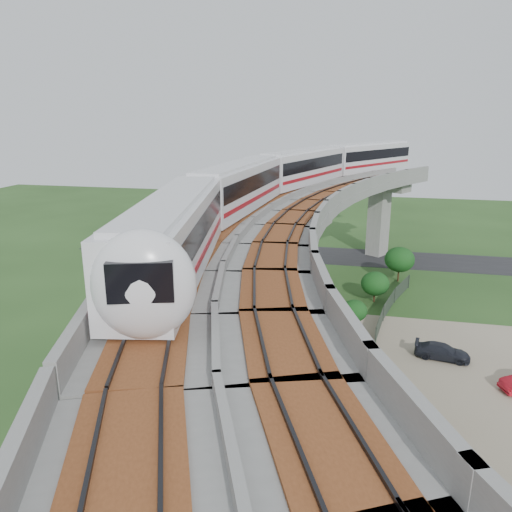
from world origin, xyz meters
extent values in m
plane|color=#25451B|center=(0.00, 0.00, 0.00)|extent=(160.00, 160.00, 0.00)
cube|color=#80725D|center=(14.00, -2.00, 0.02)|extent=(18.00, 26.00, 0.04)
cube|color=#232326|center=(0.00, 30.00, 0.01)|extent=(60.00, 8.00, 0.03)
cube|color=#99968E|center=(9.12, 31.80, 4.20)|extent=(2.86, 2.93, 8.40)
cube|color=#99968E|center=(9.12, 31.80, 9.00)|extent=(7.21, 5.74, 1.20)
cube|color=#99968E|center=(0.91, 10.42, 4.20)|extent=(2.35, 2.51, 8.40)
cube|color=#99968E|center=(0.91, 10.42, 9.00)|extent=(7.31, 3.58, 1.20)
cube|color=#99968E|center=(0.91, -10.42, 4.20)|extent=(2.35, 2.51, 8.40)
cube|color=#99968E|center=(0.91, -10.42, 9.00)|extent=(7.31, 3.58, 1.20)
cube|color=gray|center=(6.19, 26.54, 10.00)|extent=(16.42, 20.91, 0.80)
cube|color=gray|center=(2.33, 28.44, 10.90)|extent=(8.66, 17.08, 1.00)
cube|color=gray|center=(10.04, 24.64, 10.90)|extent=(8.66, 17.08, 1.00)
cube|color=brown|center=(4.21, 27.51, 10.46)|extent=(10.68, 18.08, 0.12)
cube|color=black|center=(4.21, 27.51, 10.58)|extent=(9.69, 17.59, 0.12)
cube|color=brown|center=(8.16, 25.56, 10.46)|extent=(10.68, 18.08, 0.12)
cube|color=black|center=(8.16, 25.56, 10.58)|extent=(9.69, 17.59, 0.12)
cube|color=gray|center=(0.70, 9.13, 10.00)|extent=(11.77, 20.03, 0.80)
cube|color=gray|center=(-3.55, 9.78, 10.90)|extent=(3.22, 18.71, 1.00)
cube|color=gray|center=(4.95, 8.47, 10.90)|extent=(3.22, 18.71, 1.00)
cube|color=brown|center=(-1.48, 9.46, 10.46)|extent=(5.44, 19.05, 0.12)
cube|color=black|center=(-1.48, 9.46, 10.58)|extent=(4.35, 18.88, 0.12)
cube|color=brown|center=(2.87, 8.79, 10.46)|extent=(5.44, 19.05, 0.12)
cube|color=black|center=(2.87, 8.79, 10.58)|extent=(4.35, 18.88, 0.12)
cube|color=gray|center=(0.70, -9.13, 10.00)|extent=(11.77, 20.03, 0.80)
cube|color=gray|center=(-3.55, -9.78, 10.90)|extent=(3.22, 18.71, 1.00)
cube|color=gray|center=(4.95, -8.47, 10.90)|extent=(3.22, 18.71, 1.00)
cube|color=brown|center=(-1.48, -9.46, 10.46)|extent=(5.44, 19.05, 0.12)
cube|color=black|center=(-1.48, -9.46, 10.58)|extent=(4.35, 18.88, 0.12)
cube|color=brown|center=(2.87, -8.79, 10.46)|extent=(5.44, 19.05, 0.12)
cube|color=black|center=(2.87, -8.79, 10.58)|extent=(4.35, 18.88, 0.12)
cube|color=silver|center=(-1.15, -11.36, 12.24)|extent=(5.39, 15.24, 3.20)
cube|color=silver|center=(-1.15, -11.36, 13.94)|extent=(4.73, 14.40, 0.22)
cube|color=black|center=(-1.15, -11.36, 12.69)|extent=(5.34, 14.66, 1.15)
cube|color=#A11019|center=(-1.15, -11.36, 11.49)|extent=(5.34, 14.66, 0.30)
cube|color=black|center=(-1.15, -11.36, 10.78)|extent=(4.20, 12.88, 0.28)
cube|color=silver|center=(-2.06, 4.17, 12.24)|extent=(3.70, 15.15, 3.20)
cube|color=silver|center=(-2.06, 4.17, 13.94)|extent=(3.11, 14.36, 0.22)
cube|color=black|center=(-2.06, 4.17, 12.69)|extent=(3.72, 14.55, 1.15)
cube|color=#A11019|center=(-2.06, 4.17, 11.49)|extent=(3.72, 14.55, 0.30)
cube|color=black|center=(-2.06, 4.17, 10.78)|extent=(2.75, 12.85, 0.28)
cube|color=silver|center=(0.92, 19.44, 12.24)|extent=(7.25, 15.09, 3.20)
cube|color=silver|center=(0.92, 19.44, 13.94)|extent=(6.51, 14.21, 0.22)
cube|color=black|center=(0.92, 19.44, 12.69)|extent=(7.12, 14.54, 1.15)
cube|color=#A11019|center=(0.92, 19.44, 11.49)|extent=(7.12, 14.54, 0.30)
cube|color=black|center=(0.92, 19.44, 10.78)|extent=(5.79, 12.71, 0.28)
cube|color=silver|center=(7.59, 33.50, 12.24)|extent=(10.35, 14.09, 3.20)
cube|color=silver|center=(7.59, 33.50, 13.94)|extent=(9.49, 13.17, 0.22)
cube|color=black|center=(7.59, 33.50, 12.69)|extent=(10.08, 13.62, 1.15)
cube|color=#A11019|center=(7.59, 33.50, 11.49)|extent=(10.08, 13.62, 0.30)
cube|color=black|center=(7.59, 33.50, 10.78)|extent=(8.47, 11.77, 0.28)
ellipsoid|color=silver|center=(0.59, -18.41, 12.39)|extent=(3.72, 2.72, 3.64)
cylinder|color=#2D382D|center=(12.25, 19.29, 0.75)|extent=(0.08, 0.08, 1.50)
cube|color=#2D382D|center=(11.38, 16.98, 0.75)|extent=(1.69, 4.77, 1.40)
cylinder|color=#2D382D|center=(10.62, 14.63, 0.75)|extent=(0.08, 0.08, 1.50)
cube|color=#2D382D|center=(9.98, 12.24, 0.75)|extent=(1.23, 4.91, 1.40)
cylinder|color=#2D382D|center=(9.45, 9.83, 0.75)|extent=(0.08, 0.08, 1.50)
cube|color=#2D382D|center=(9.03, 7.39, 0.75)|extent=(0.75, 4.99, 1.40)
cylinder|color=#2D382D|center=(8.74, 4.94, 0.75)|extent=(0.08, 0.08, 1.50)
cube|color=#2D382D|center=(8.56, 2.47, 0.75)|extent=(0.27, 5.04, 1.40)
cylinder|color=#2D382D|center=(8.50, 0.00, 0.75)|extent=(0.08, 0.08, 1.50)
cube|color=#2D382D|center=(8.56, -2.47, 0.75)|extent=(0.27, 5.04, 1.40)
cylinder|color=#2D382D|center=(8.74, -4.94, 0.75)|extent=(0.08, 0.08, 1.50)
cube|color=#2D382D|center=(9.03, -7.39, 0.75)|extent=(0.75, 4.99, 1.40)
cylinder|color=#2D382D|center=(9.45, -9.83, 0.75)|extent=(0.08, 0.08, 1.50)
cube|color=#2D382D|center=(9.98, -12.24, 0.75)|extent=(1.23, 4.91, 1.40)
cylinder|color=#382314|center=(11.28, 21.35, 0.76)|extent=(0.18, 0.18, 1.53)
ellipsoid|color=#133E17|center=(11.28, 21.35, 2.48)|extent=(3.17, 3.17, 2.70)
cylinder|color=#382314|center=(8.69, 14.53, 0.53)|extent=(0.18, 0.18, 1.05)
ellipsoid|color=#133E17|center=(8.69, 14.53, 1.86)|extent=(2.70, 2.70, 2.30)
cylinder|color=#382314|center=(6.94, 5.80, 0.89)|extent=(0.18, 0.18, 1.78)
ellipsoid|color=#133E17|center=(6.94, 5.80, 2.40)|extent=(2.06, 2.06, 1.75)
cylinder|color=#382314|center=(6.70, -0.53, 0.45)|extent=(0.18, 0.18, 0.91)
ellipsoid|color=#133E17|center=(6.70, -0.53, 1.80)|extent=(2.97, 2.97, 2.52)
cylinder|color=#382314|center=(7.02, -8.43, 0.89)|extent=(0.18, 0.18, 1.79)
ellipsoid|color=#133E17|center=(7.02, -8.43, 2.66)|extent=(2.92, 2.92, 2.48)
imported|color=silver|center=(13.23, -10.97, 0.63)|extent=(1.51, 3.50, 1.18)
imported|color=black|center=(13.51, 3.60, 0.61)|extent=(4.14, 2.21, 1.14)
camera|label=1|loc=(7.20, -32.11, 17.60)|focal=35.00mm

